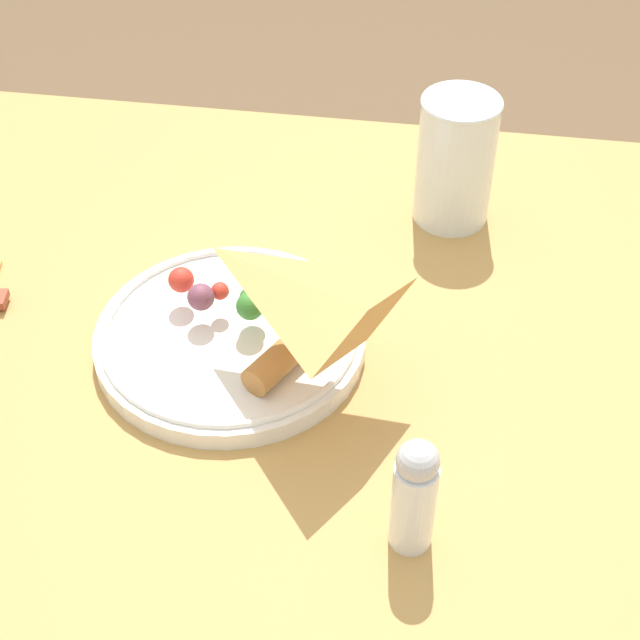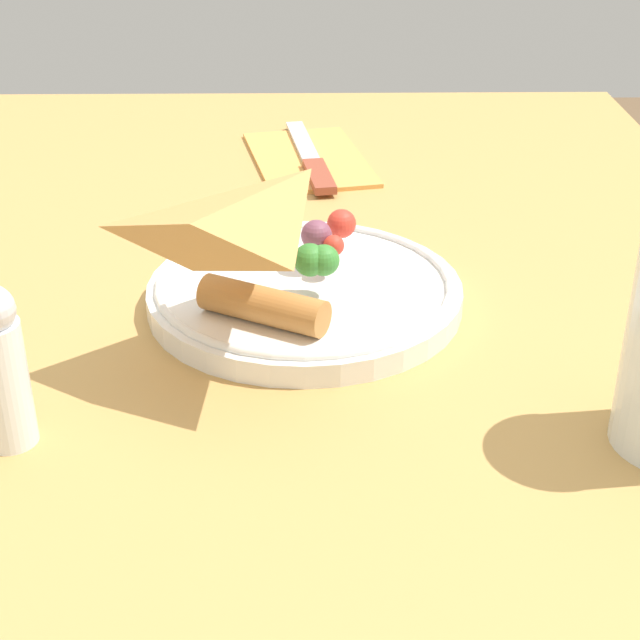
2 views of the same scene
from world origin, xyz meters
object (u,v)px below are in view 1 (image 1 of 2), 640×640
at_px(plate_pizza, 230,332).
at_px(salt_shaker, 414,494).
at_px(dining_table, 251,456).
at_px(milk_glass, 455,162).

bearing_deg(plate_pizza, salt_shaker, 134.28).
distance_m(dining_table, milk_glass, 0.32).
bearing_deg(salt_shaker, milk_glass, -91.04).
bearing_deg(dining_table, milk_glass, -122.81).
relative_size(milk_glass, salt_shaker, 1.28).
distance_m(plate_pizza, salt_shaker, 0.23).
bearing_deg(milk_glass, plate_pizza, 50.83).
height_order(dining_table, salt_shaker, salt_shaker).
bearing_deg(plate_pizza, dining_table, 122.69).
xyz_separation_m(plate_pizza, milk_glass, (-0.17, -0.20, 0.04)).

